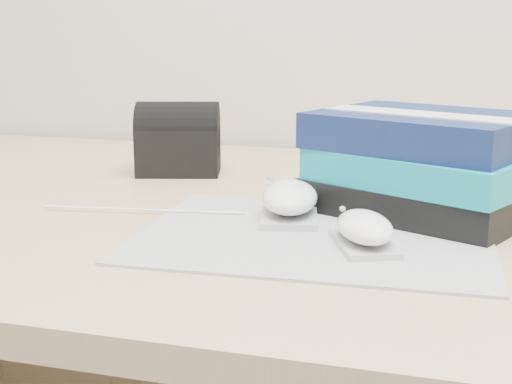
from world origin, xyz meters
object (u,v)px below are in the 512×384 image
(desk, at_px, (337,365))
(mouse_rear, at_px, (289,200))
(mouse_front, at_px, (365,230))
(pouch, at_px, (179,139))
(book_stack, at_px, (425,164))

(desk, xyz_separation_m, mouse_rear, (-0.04, -0.13, 0.26))
(mouse_front, bearing_deg, mouse_rear, 138.59)
(mouse_rear, bearing_deg, desk, 74.32)
(mouse_front, height_order, pouch, pouch)
(desk, height_order, pouch, pouch)
(mouse_rear, xyz_separation_m, book_stack, (0.14, 0.08, 0.03))
(desk, distance_m, mouse_rear, 0.29)
(mouse_front, bearing_deg, pouch, 136.78)
(book_stack, height_order, pouch, book_stack)
(desk, bearing_deg, pouch, 162.95)
(book_stack, bearing_deg, desk, 152.43)
(book_stack, bearing_deg, pouch, 159.72)
(mouse_rear, bearing_deg, mouse_front, -41.41)
(desk, relative_size, pouch, 11.82)
(mouse_rear, relative_size, pouch, 0.90)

